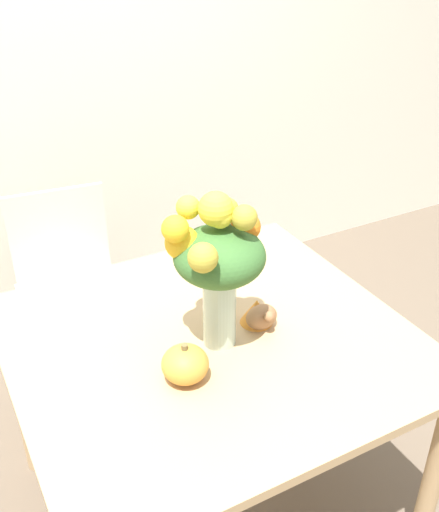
% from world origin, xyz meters
% --- Properties ---
extents(ground_plane, '(12.00, 12.00, 0.00)m').
position_xyz_m(ground_plane, '(0.00, 0.00, 0.00)').
color(ground_plane, brown).
extents(wall_back, '(8.00, 0.06, 2.70)m').
position_xyz_m(wall_back, '(0.00, 1.47, 1.35)').
color(wall_back, silver).
rests_on(wall_back, ground_plane).
extents(dining_table, '(1.14, 1.06, 0.75)m').
position_xyz_m(dining_table, '(0.00, 0.00, 0.65)').
color(dining_table, tan).
rests_on(dining_table, ground_plane).
extents(flower_vase, '(0.29, 0.26, 0.47)m').
position_xyz_m(flower_vase, '(0.01, -0.03, 1.03)').
color(flower_vase, '#B2CCBC').
rests_on(flower_vase, dining_table).
extents(pumpkin, '(0.13, 0.13, 0.12)m').
position_xyz_m(pumpkin, '(-0.14, -0.13, 0.80)').
color(pumpkin, gold).
rests_on(pumpkin, dining_table).
extents(turkey_figurine, '(0.10, 0.13, 0.08)m').
position_xyz_m(turkey_figurine, '(0.16, -0.01, 0.79)').
color(turkey_figurine, '#936642').
rests_on(turkey_figurine, dining_table).
extents(dining_chair_near_window, '(0.46, 0.46, 0.87)m').
position_xyz_m(dining_chair_near_window, '(-0.20, 0.87, 0.46)').
color(dining_chair_near_window, silver).
rests_on(dining_chair_near_window, ground_plane).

